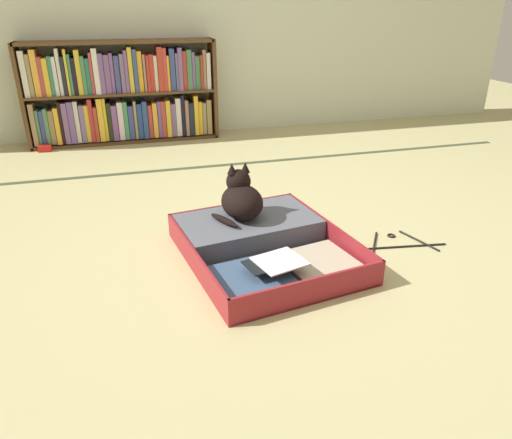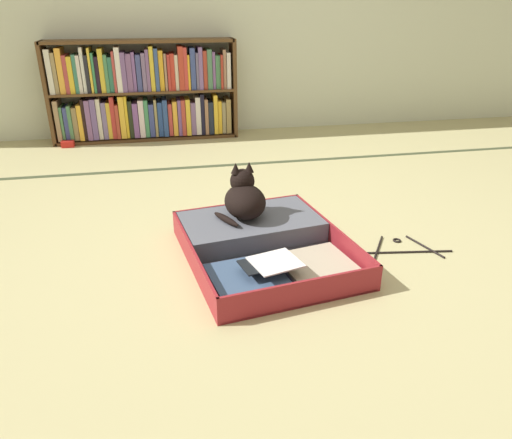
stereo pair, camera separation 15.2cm
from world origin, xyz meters
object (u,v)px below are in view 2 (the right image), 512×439
object	(u,v)px
bookshelf	(144,93)
small_red_pouch	(68,144)
black_cat	(244,198)
clothes_hanger	(402,248)
open_suitcase	(259,242)

from	to	relation	value
bookshelf	small_red_pouch	size ratio (longest dim) A/B	15.59
black_cat	small_red_pouch	bearing A→B (deg)	120.67
black_cat	clothes_hanger	distance (m)	0.81
clothes_hanger	small_red_pouch	size ratio (longest dim) A/B	4.57
black_cat	small_red_pouch	distance (m)	2.25
bookshelf	open_suitcase	world-z (taller)	bookshelf
open_suitcase	black_cat	bearing A→B (deg)	104.82
clothes_hanger	small_red_pouch	distance (m)	2.90
open_suitcase	bookshelf	bearing A→B (deg)	103.56
bookshelf	open_suitcase	size ratio (longest dim) A/B	1.66
clothes_hanger	small_red_pouch	world-z (taller)	small_red_pouch
open_suitcase	clothes_hanger	world-z (taller)	open_suitcase
small_red_pouch	bookshelf	bearing A→B (deg)	13.00
bookshelf	black_cat	size ratio (longest dim) A/B	5.55
black_cat	small_red_pouch	xyz separation A→B (m)	(-1.15, 1.93, -0.19)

